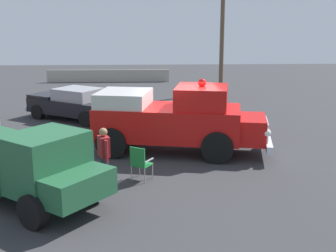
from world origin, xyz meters
The scene contains 9 objects.
ground_plane centered at (0.00, 0.00, 0.00)m, with size 60.00×60.00×0.00m, color #333335.
vintage_fire_truck centered at (-0.23, -0.05, 1.20)m, with size 6.26×3.38×2.59m.
classic_hot_rod centered at (-4.58, 5.34, 0.75)m, with size 4.66×3.94×1.46m.
parked_pickup centered at (-4.33, -4.06, 0.99)m, with size 4.88×4.40×1.90m.
lawn_chair_spare centered at (-1.40, -2.84, 0.59)m, with size 0.67×0.68×1.02m.
spectator_standing centered at (-2.36, -3.23, 0.96)m, with size 0.39×0.64×1.68m.
utility_pole centered at (3.44, 12.33, 3.89)m, with size 1.32×1.25×7.48m.
traffic_cone centered at (2.09, 3.67, 0.31)m, with size 0.40×0.40×0.64m.
background_fence centered at (-3.97, 17.59, 0.45)m, with size 8.88×0.12×0.90m.
Camera 1 is at (-1.18, -14.82, 4.54)m, focal length 47.24 mm.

